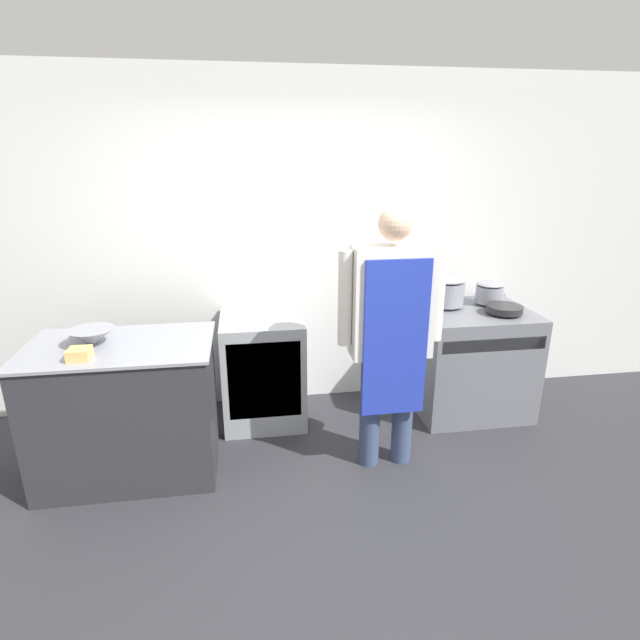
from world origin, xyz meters
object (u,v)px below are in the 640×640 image
Objects in this scene: stock_pot at (446,290)px; stove at (470,360)px; sauce_pot at (489,292)px; mixing_bowl at (92,337)px; saute_pan at (504,309)px; person_cook at (391,325)px; plastic_tub at (79,354)px; fridge_unit at (263,369)px.

stove is at bearing -33.42° from stock_pot.
mixing_bowl is at bearing -168.63° from sauce_pot.
stock_pot reaches higher than saute_pan.
sauce_pot is at bearing 11.37° from mixing_bowl.
stove is 0.59m from sauce_pot.
saute_pan is at bearing 26.25° from person_cook.
stove is 2.94m from plastic_tub.
stock_pot is at bearing 48.66° from person_cook.
sauce_pot is (0.38, -0.00, -0.03)m from stock_pot.
saute_pan is at bearing -34.70° from stock_pot.
stove is at bearing 9.45° from mixing_bowl.
stove is at bearing 13.93° from plastic_tub.
sauce_pot is (2.98, 0.83, 0.03)m from plastic_tub.
stock_pot is at bearing 146.58° from stove.
stock_pot reaches higher than fridge_unit.
mixing_bowl is (-1.08, -0.55, 0.54)m from fridge_unit.
person_cook is at bearing -131.34° from stock_pot.
stove is 4.02× the size of sauce_pot.
fridge_unit is 1.33m from mixing_bowl.
stock_pot is (0.70, 0.80, -0.01)m from person_cook.
stock_pot is at bearing 145.30° from saute_pan.
fridge_unit is 1.44m from plastic_tub.
saute_pan is at bearing -6.51° from fridge_unit.
stove is at bearing 36.34° from person_cook.
plastic_tub is at bearing -169.27° from saute_pan.
mixing_bowl reaches higher than saute_pan.
fridge_unit is (-1.71, 0.09, -0.00)m from stove.
stove is 2.88m from mixing_bowl.
stove is 0.53m from saute_pan.
saute_pan is (2.98, 0.57, -0.04)m from plastic_tub.
fridge_unit is 1.96m from saute_pan.
stock_pot is (2.59, 0.60, 0.04)m from mixing_bowl.
person_cook is 1.06m from stock_pot.
fridge_unit is 1.97m from sauce_pot.
plastic_tub is 2.73m from stock_pot.
plastic_tub is 0.45× the size of saute_pan.
plastic_tub is at bearing -179.03° from person_cook.
mixing_bowl is 1.27× the size of sauce_pot.
person_cook reaches higher than sauce_pot.
stock_pot is (2.60, 0.83, 0.06)m from plastic_tub.
mixing_bowl is 2.99m from saute_pan.
stock_pot is 1.04× the size of saute_pan.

